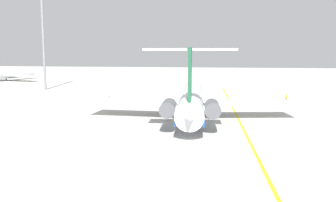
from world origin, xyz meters
name	(u,v)px	position (x,y,z in m)	size (l,w,h in m)	color
ground	(235,116)	(0.00, 0.00, 0.00)	(397.75, 397.75, 0.00)	#B7B5AD
main_jetliner	(192,100)	(-3.17, 7.16, 3.11)	(39.17, 34.70, 11.40)	silver
airliner_far_right	(8,74)	(66.44, 84.01, 2.51)	(28.23, 28.21, 8.54)	silver
ground_crew_near_tail	(286,97)	(19.95, -11.27, 1.14)	(0.34, 0.35, 1.79)	black
ground_crew_portside	(109,98)	(11.78, 26.05, 1.15)	(0.45, 0.29, 1.81)	black
safety_cone_nose	(118,101)	(14.56, 24.94, 0.28)	(0.40, 0.40, 0.55)	#EA590F
safety_cone_wingtip	(103,100)	(14.90, 28.46, 0.28)	(0.40, 0.40, 0.55)	#EA590F
safety_cone_tail	(265,100)	(20.36, -6.77, 0.28)	(0.40, 0.40, 0.55)	#EA590F
taxiway_centreline	(238,119)	(-2.08, -0.41, 0.00)	(105.87, 0.36, 0.01)	gold
light_mast	(43,36)	(37.30, 53.68, 15.40)	(4.00, 0.70, 28.33)	slate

